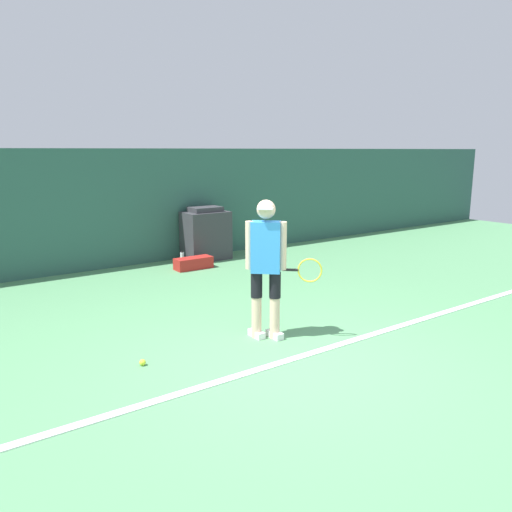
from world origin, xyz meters
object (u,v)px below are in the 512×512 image
tennis_ball (143,362)px  water_bottle (182,258)px  equipment_bag (194,263)px  covered_chair (206,234)px  tennis_player (267,263)px

tennis_ball → water_bottle: bearing=58.0°
equipment_bag → water_bottle: water_bottle is taller
tennis_ball → equipment_bag: 4.38m
covered_chair → equipment_bag: (-0.63, -0.62, -0.41)m
covered_chair → water_bottle: (-0.59, -0.06, -0.41)m
tennis_player → equipment_bag: tennis_player is taller
tennis_ball → covered_chair: (3.17, 4.19, 0.49)m
equipment_bag → tennis_player: bearing=-105.1°
tennis_player → covered_chair: size_ratio=1.53×
tennis_player → equipment_bag: bearing=117.0°
tennis_ball → water_bottle: 4.87m
tennis_ball → water_bottle: water_bottle is taller
tennis_player → equipment_bag: size_ratio=2.31×
covered_chair → equipment_bag: 0.98m
tennis_ball → tennis_player: bearing=-4.0°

